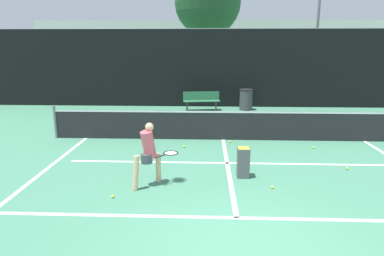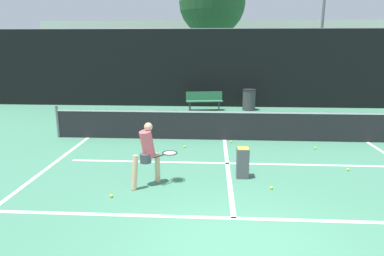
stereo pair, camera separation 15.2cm
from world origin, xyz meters
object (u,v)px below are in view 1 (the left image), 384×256
at_px(ball_hopper, 243,162).
at_px(parked_car, 168,85).
at_px(player_practicing, 149,152).
at_px(courtside_bench, 201,100).
at_px(trash_bin, 246,100).

height_order(ball_hopper, parked_car, parked_car).
xyz_separation_m(player_practicing, parked_car, (-1.07, 13.72, -0.16)).
relative_size(ball_hopper, parked_car, 0.16).
xyz_separation_m(player_practicing, courtside_bench, (1.01, 8.84, -0.29)).
bearing_deg(ball_hopper, parked_car, 103.55).
bearing_deg(player_practicing, ball_hopper, -33.20).
bearing_deg(courtside_bench, parked_car, 105.26).
bearing_deg(courtside_bench, player_practicing, -104.33).
height_order(ball_hopper, trash_bin, trash_bin).
height_order(ball_hopper, courtside_bench, courtside_bench).
bearing_deg(ball_hopper, player_practicing, -164.90).
distance_m(courtside_bench, parked_car, 5.30).
relative_size(courtside_bench, trash_bin, 1.78).
bearing_deg(trash_bin, courtside_bench, -175.92).
relative_size(player_practicing, courtside_bench, 0.81).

